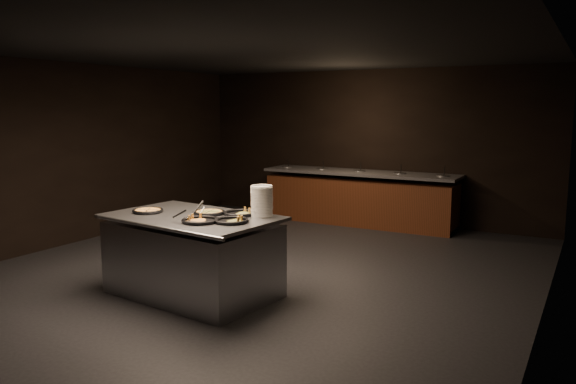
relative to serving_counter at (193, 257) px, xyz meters
name	(u,v)px	position (x,y,z in m)	size (l,w,h in m)	color
room	(258,164)	(0.17, 1.17, 1.00)	(7.02, 8.02, 2.92)	black
salad_bar	(359,201)	(0.17, 4.73, -0.01)	(3.70, 0.83, 1.18)	#5F2916
serving_counter	(193,257)	(0.00, 0.00, 0.00)	(2.10, 1.48, 0.95)	silver
plate_stack	(262,201)	(0.73, 0.36, 0.67)	(0.25, 0.25, 0.35)	white
pan_veggie_whole	(148,211)	(-0.59, -0.09, 0.51)	(0.37, 0.37, 0.04)	black
pan_cheese_whole	(209,212)	(0.11, 0.18, 0.51)	(0.37, 0.37, 0.04)	black
pan_cheese_slices_a	(240,213)	(0.46, 0.32, 0.51)	(0.38, 0.38, 0.04)	black
pan_cheese_slices_b	(200,220)	(0.32, -0.25, 0.51)	(0.41, 0.41, 0.04)	black
pan_veggie_slices	(231,221)	(0.62, -0.09, 0.51)	(0.39, 0.39, 0.04)	black
server_left	(200,209)	(0.11, 0.02, 0.58)	(0.11, 0.35, 0.17)	silver
server_right	(183,217)	(0.18, -0.37, 0.56)	(0.30, 0.09, 0.14)	silver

